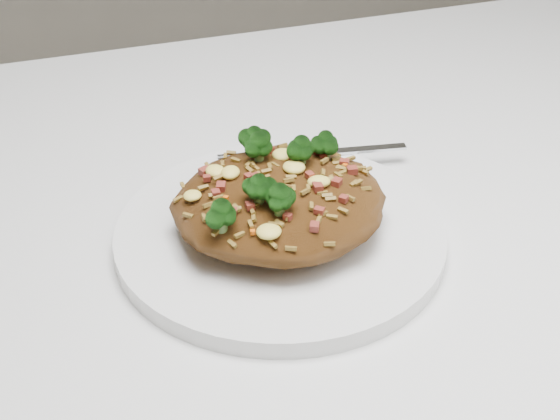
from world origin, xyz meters
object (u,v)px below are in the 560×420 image
object	(u,v)px
fried_rice	(280,193)
fork	(322,153)
plate	(280,234)
dining_table	(272,330)

from	to	relation	value
fried_rice	fork	xyz separation A→B (m)	(0.07, 0.09, -0.03)
plate	fried_rice	size ratio (longest dim) A/B	1.58
dining_table	plate	size ratio (longest dim) A/B	4.89
plate	fried_rice	distance (m)	0.04
dining_table	plate	distance (m)	0.10
plate	fried_rice	xyz separation A→B (m)	(-0.00, 0.00, 0.04)
dining_table	fork	world-z (taller)	fork
plate	fork	distance (m)	0.11
dining_table	plate	xyz separation A→B (m)	(0.01, -0.00, 0.10)
dining_table	fork	distance (m)	0.15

